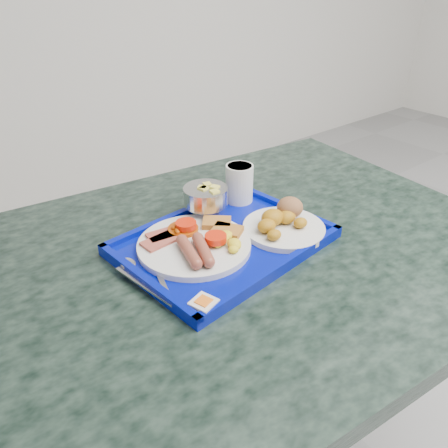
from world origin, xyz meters
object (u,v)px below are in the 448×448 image
(main_plate, at_px, (197,242))
(fruit_bowl, at_px, (206,197))
(bread_plate, at_px, (283,222))
(juice_cup, at_px, (239,182))
(table, at_px, (217,328))
(tray, at_px, (224,242))

(main_plate, distance_m, fruit_bowl, 0.15)
(bread_plate, relative_size, juice_cup, 1.92)
(table, relative_size, fruit_bowl, 13.58)
(fruit_bowl, distance_m, juice_cup, 0.11)
(tray, relative_size, fruit_bowl, 4.40)
(table, distance_m, tray, 0.22)
(main_plate, bearing_deg, fruit_bowl, 46.20)
(fruit_bowl, bearing_deg, table, -118.32)
(fruit_bowl, bearing_deg, tray, -108.17)
(juice_cup, bearing_deg, bread_plate, -94.68)
(tray, distance_m, juice_cup, 0.20)
(bread_plate, xyz_separation_m, juice_cup, (0.01, 0.17, 0.03))
(main_plate, height_order, juice_cup, juice_cup)
(table, distance_m, fruit_bowl, 0.31)
(table, distance_m, bread_plate, 0.30)
(tray, distance_m, bread_plate, 0.14)
(main_plate, distance_m, bread_plate, 0.20)
(tray, relative_size, bread_plate, 2.51)
(main_plate, distance_m, juice_cup, 0.24)
(table, height_order, bread_plate, bread_plate)
(tray, height_order, fruit_bowl, fruit_bowl)
(main_plate, bearing_deg, juice_cup, 27.80)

